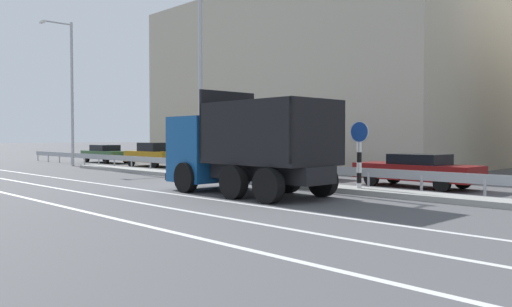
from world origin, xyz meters
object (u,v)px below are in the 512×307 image
parked_car_2 (212,159)px  parked_car_4 (417,170)px  parked_car_3 (291,162)px  median_road_sign (359,156)px  street_lamp_1 (198,71)px  dump_truck (233,154)px  parked_car_0 (106,154)px  street_lamp_0 (70,87)px  parked_car_1 (155,155)px

parked_car_2 → parked_car_4: size_ratio=0.87×
parked_car_3 → parked_car_4: 6.56m
median_road_sign → street_lamp_1: size_ratio=0.27×
dump_truck → parked_car_4: bearing=-29.9°
parked_car_3 → parked_car_4: parked_car_3 is taller
parked_car_0 → parked_car_3: parked_car_3 is taller
street_lamp_0 → parked_car_0: street_lamp_0 is taller
median_road_sign → parked_car_1: median_road_sign is taller
parked_car_3 → parked_car_1: bearing=85.2°
street_lamp_0 → parked_car_3: 17.32m
parked_car_1 → parked_car_0: bearing=86.8°
street_lamp_0 → parked_car_1: street_lamp_0 is taller
parked_car_4 → median_road_sign: bearing=175.7°
parked_car_3 → street_lamp_0: bearing=98.3°
dump_truck → street_lamp_0: 19.83m
street_lamp_1 → parked_car_2: (-3.67, 3.80, -4.25)m
dump_truck → median_road_sign: size_ratio=2.59×
street_lamp_0 → street_lamp_1: 13.97m
parked_car_4 → dump_truck: bearing=151.5°
parked_car_0 → parked_car_1: bearing=88.9°
median_road_sign → parked_car_0: bearing=171.4°
parked_car_3 → parked_car_4: (6.55, -0.22, -0.04)m
parked_car_3 → dump_truck: bearing=-159.2°
parked_car_2 → parked_car_4: 12.63m
dump_truck → parked_car_0: (-21.57, 6.59, -0.64)m
parked_car_0 → parked_car_2: (12.63, -0.16, -0.00)m
median_road_sign → parked_car_0: size_ratio=0.52×
dump_truck → parked_car_0: 22.57m
street_lamp_1 → parked_car_1: street_lamp_1 is taller
parked_car_0 → parked_car_4: (25.25, -0.49, -0.02)m
dump_truck → street_lamp_1: bearing=64.7°
street_lamp_0 → street_lamp_1: (13.97, -0.23, -0.26)m
parked_car_1 → parked_car_2: 5.99m
parked_car_0 → parked_car_1: 6.64m
median_road_sign → parked_car_1: size_ratio=0.57×
parked_car_0 → parked_car_1: parked_car_1 is taller
dump_truck → parked_car_1: dump_truck is taller
street_lamp_1 → parked_car_4: (8.95, 3.48, -4.27)m
parked_car_1 → parked_car_2: bearing=-94.3°
median_road_sign → street_lamp_0: street_lamp_0 is taller
parked_car_2 → street_lamp_0: bearing=-72.8°
median_road_sign → parked_car_2: bearing=163.7°
parked_car_2 → parked_car_3: parked_car_3 is taller
dump_truck → parked_car_2: dump_truck is taller
parked_car_4 → parked_car_1: bearing=91.1°
parked_car_1 → parked_car_3: parked_car_1 is taller
street_lamp_0 → parked_car_1: (4.31, 3.71, -4.42)m
median_road_sign → parked_car_0: 25.14m
median_road_sign → parked_car_3: bearing=150.5°
dump_truck → street_lamp_0: bearing=82.7°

